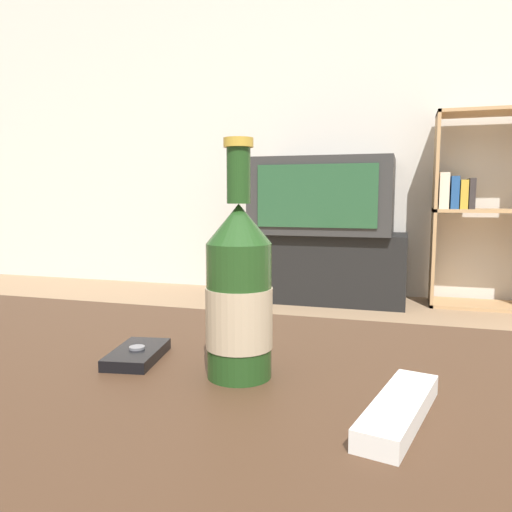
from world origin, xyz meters
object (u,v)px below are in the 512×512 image
at_px(bookshelf, 477,206).
at_px(remote_control, 399,410).
at_px(tv_stand, 322,267).
at_px(beer_bottle, 240,294).
at_px(cell_phone, 137,354).
at_px(television, 323,196).

relative_size(bookshelf, remote_control, 7.23).
xyz_separation_m(tv_stand, beer_bottle, (0.34, -2.72, 0.35)).
xyz_separation_m(beer_bottle, cell_phone, (-0.14, 0.01, -0.09)).
height_order(bookshelf, remote_control, bookshelf).
relative_size(television, beer_bottle, 3.32).
bearing_deg(tv_stand, cell_phone, -85.70).
height_order(beer_bottle, cell_phone, beer_bottle).
xyz_separation_m(television, bookshelf, (0.93, 0.09, -0.06)).
distance_m(bookshelf, beer_bottle, 2.87).
bearing_deg(bookshelf, tv_stand, -174.73).
relative_size(bookshelf, cell_phone, 10.94).
height_order(tv_stand, remote_control, remote_control).
bearing_deg(television, cell_phone, -85.70).
height_order(television, cell_phone, television).
height_order(tv_stand, bookshelf, bookshelf).
distance_m(tv_stand, bookshelf, 1.02).
bearing_deg(cell_phone, tv_stand, 85.16).
distance_m(tv_stand, cell_phone, 2.73).
bearing_deg(cell_phone, bookshelf, 66.23).
height_order(beer_bottle, remote_control, beer_bottle).
bearing_deg(remote_control, beer_bottle, 171.69).
height_order(television, remote_control, television).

